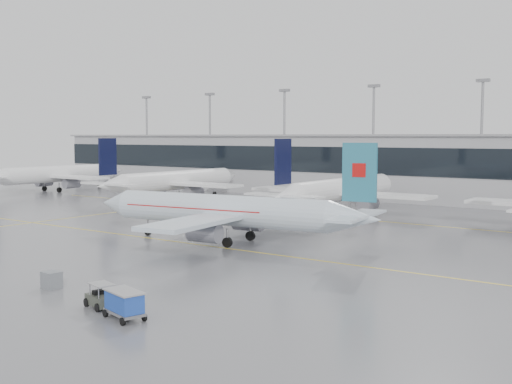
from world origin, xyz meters
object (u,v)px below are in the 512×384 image
Objects in this scene: air_canada_jet at (230,211)px; gse_unit at (52,280)px; baggage_tug at (101,299)px; baggage_cart at (124,302)px.

air_canada_jet is 27.13× the size of gse_unit.
air_canada_jet is at bearing 124.93° from baggage_tug.
baggage_cart reaches higher than baggage_tug.
air_canada_jet reaches higher than baggage_cart.
air_canada_jet is at bearing 130.43° from baggage_cart.
baggage_tug reaches higher than gse_unit.
baggage_cart is at bearing -7.74° from gse_unit.
baggage_tug is 1.08× the size of baggage_cart.
baggage_cart is at bearing 107.58° from air_canada_jet.
baggage_tug is 7.85m from gse_unit.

